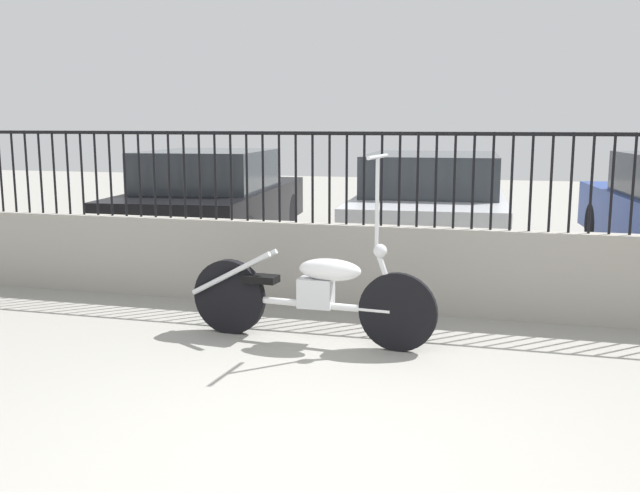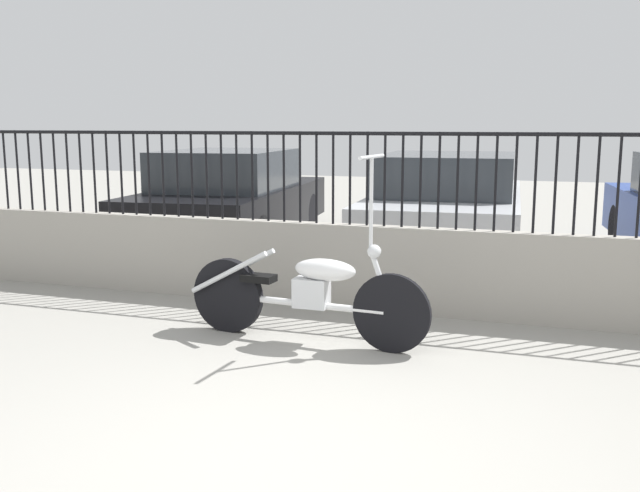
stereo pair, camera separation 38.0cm
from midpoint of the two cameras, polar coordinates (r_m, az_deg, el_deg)
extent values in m
plane|color=gray|center=(4.00, -4.15, -16.61)|extent=(40.00, 40.00, 0.00)
cube|color=#9E998E|center=(6.81, 4.66, -1.85)|extent=(10.96, 0.18, 0.82)
cylinder|color=black|center=(8.63, -25.36, 5.42)|extent=(0.02, 0.02, 0.88)
cylinder|color=black|center=(8.52, -24.50, 5.44)|extent=(0.02, 0.02, 0.88)
cylinder|color=black|center=(8.42, -23.61, 5.46)|extent=(0.02, 0.02, 0.88)
cylinder|color=black|center=(8.31, -22.69, 5.47)|extent=(0.02, 0.02, 0.88)
cylinder|color=black|center=(8.21, -21.76, 5.49)|extent=(0.02, 0.02, 0.88)
cylinder|color=black|center=(8.11, -20.80, 5.50)|extent=(0.02, 0.02, 0.88)
cylinder|color=black|center=(8.01, -19.82, 5.52)|extent=(0.02, 0.02, 0.88)
cylinder|color=black|center=(7.92, -18.81, 5.53)|extent=(0.02, 0.02, 0.88)
cylinder|color=black|center=(7.83, -17.78, 5.54)|extent=(0.02, 0.02, 0.88)
cylinder|color=black|center=(7.74, -16.72, 5.55)|extent=(0.02, 0.02, 0.88)
cylinder|color=black|center=(7.65, -15.64, 5.55)|extent=(0.02, 0.02, 0.88)
cylinder|color=black|center=(7.56, -14.54, 5.56)|extent=(0.02, 0.02, 0.88)
cylinder|color=black|center=(7.48, -13.41, 5.56)|extent=(0.02, 0.02, 0.88)
cylinder|color=black|center=(7.40, -12.26, 5.56)|extent=(0.02, 0.02, 0.88)
cylinder|color=black|center=(7.33, -11.08, 5.56)|extent=(0.02, 0.02, 0.88)
cylinder|color=black|center=(7.25, -9.88, 5.56)|extent=(0.02, 0.02, 0.88)
cylinder|color=black|center=(7.18, -8.65, 5.55)|extent=(0.02, 0.02, 0.88)
cylinder|color=black|center=(7.12, -7.40, 5.55)|extent=(0.02, 0.02, 0.88)
cylinder|color=black|center=(7.06, -6.13, 5.53)|extent=(0.02, 0.02, 0.88)
cylinder|color=black|center=(7.00, -4.84, 5.52)|extent=(0.02, 0.02, 0.88)
cylinder|color=black|center=(6.94, -3.52, 5.50)|extent=(0.02, 0.02, 0.88)
cylinder|color=black|center=(6.89, -2.19, 5.48)|extent=(0.02, 0.02, 0.88)
cylinder|color=black|center=(6.84, -0.83, 5.46)|extent=(0.02, 0.02, 0.88)
cylinder|color=black|center=(6.80, 0.54, 5.43)|extent=(0.02, 0.02, 0.88)
cylinder|color=black|center=(6.76, 1.93, 5.40)|extent=(0.02, 0.02, 0.88)
cylinder|color=black|center=(6.72, 3.34, 5.36)|extent=(0.02, 0.02, 0.88)
cylinder|color=black|center=(6.69, 4.76, 5.32)|extent=(0.02, 0.02, 0.88)
cylinder|color=black|center=(6.66, 6.19, 5.28)|extent=(0.02, 0.02, 0.88)
cylinder|color=black|center=(6.63, 7.63, 5.24)|extent=(0.02, 0.02, 0.88)
cylinder|color=black|center=(6.61, 9.09, 5.19)|extent=(0.02, 0.02, 0.88)
cylinder|color=black|center=(6.60, 10.55, 5.13)|extent=(0.02, 0.02, 0.88)
cylinder|color=black|center=(6.59, 12.02, 5.08)|extent=(0.02, 0.02, 0.88)
cylinder|color=black|center=(6.58, 13.49, 5.02)|extent=(0.02, 0.02, 0.88)
cylinder|color=black|center=(6.58, 14.96, 4.95)|extent=(0.02, 0.02, 0.88)
cylinder|color=black|center=(6.58, 16.43, 4.89)|extent=(0.02, 0.02, 0.88)
cylinder|color=black|center=(6.59, 17.90, 4.82)|extent=(0.02, 0.02, 0.88)
cylinder|color=black|center=(6.60, 19.37, 4.75)|extent=(0.02, 0.02, 0.88)
cylinder|color=black|center=(6.61, 20.83, 4.67)|extent=(0.02, 0.02, 0.88)
cylinder|color=black|center=(6.63, 22.29, 4.59)|extent=(0.02, 0.02, 0.88)
cylinder|color=black|center=(6.67, 4.81, 8.96)|extent=(10.96, 0.04, 0.04)
cylinder|color=black|center=(5.63, 4.31, -5.31)|extent=(0.63, 0.10, 0.63)
cylinder|color=black|center=(6.17, -9.00, -4.05)|extent=(0.65, 0.14, 0.64)
cylinder|color=silver|center=(5.86, -2.66, -4.68)|extent=(1.36, 0.17, 0.06)
cube|color=silver|center=(5.82, -2.21, -3.77)|extent=(0.28, 0.18, 0.24)
ellipsoid|color=white|center=(5.73, -1.11, -1.92)|extent=(0.54, 0.24, 0.18)
cube|color=black|center=(6.00, -6.53, -2.63)|extent=(0.29, 0.18, 0.06)
cylinder|color=silver|center=(5.59, 3.46, -2.76)|extent=(0.22, 0.06, 0.51)
sphere|color=silver|center=(5.56, 2.89, -0.40)|extent=(0.11, 0.11, 0.11)
cylinder|color=silver|center=(5.52, 2.62, 3.46)|extent=(0.03, 0.03, 0.71)
cylinder|color=silver|center=(5.49, 2.65, 7.15)|extent=(0.07, 0.52, 0.03)
cylinder|color=silver|center=(6.04, -8.96, -2.21)|extent=(0.74, 0.10, 0.42)
cylinder|color=silver|center=(6.16, -8.34, -1.96)|extent=(0.74, 0.10, 0.42)
cylinder|color=black|center=(12.21, -11.07, 2.74)|extent=(0.17, 0.65, 0.64)
cylinder|color=black|center=(11.74, -3.34, 2.62)|extent=(0.17, 0.65, 0.64)
cylinder|color=black|center=(9.69, -16.74, 0.71)|extent=(0.17, 0.65, 0.64)
cylinder|color=black|center=(9.08, -7.16, 0.46)|extent=(0.17, 0.65, 0.64)
cube|color=black|center=(10.61, -9.43, 2.98)|extent=(2.23, 4.63, 0.61)
cube|color=#2D3338|center=(10.35, -9.92, 6.02)|extent=(1.82, 2.30, 0.55)
cylinder|color=black|center=(11.23, 3.96, 2.30)|extent=(0.15, 0.65, 0.64)
cylinder|color=black|center=(11.13, 12.78, 2.01)|extent=(0.15, 0.65, 0.64)
cylinder|color=black|center=(8.48, 1.33, -0.12)|extent=(0.15, 0.65, 0.64)
cylinder|color=black|center=(8.35, 13.04, -0.54)|extent=(0.15, 0.65, 0.64)
cube|color=#B7BABF|center=(9.72, 7.86, 2.49)|extent=(2.09, 4.64, 0.64)
cube|color=#2D3338|center=(9.44, 7.84, 5.78)|extent=(1.77, 2.27, 0.51)
cylinder|color=black|center=(11.03, 20.10, 1.59)|extent=(0.18, 0.65, 0.64)
camera|label=1|loc=(0.19, -91.72, -0.30)|focal=40.00mm
camera|label=2|loc=(0.19, 88.28, 0.30)|focal=40.00mm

